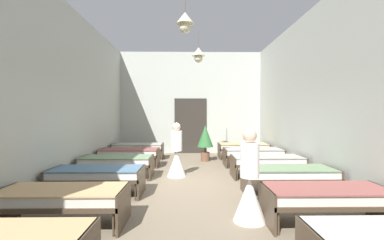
# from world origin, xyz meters

# --- Properties ---
(ground_plane) EXTENTS (6.75, 11.27, 0.10)m
(ground_plane) POSITION_xyz_m (0.00, 0.00, -0.05)
(ground_plane) COLOR #7A6B56
(room_shell) EXTENTS (6.55, 10.87, 4.44)m
(room_shell) POSITION_xyz_m (0.00, 1.30, 2.23)
(room_shell) COLOR #B2B7AD
(room_shell) RESTS_ON ground
(bed_left_row_1) EXTENTS (1.90, 0.84, 0.57)m
(bed_left_row_1) POSITION_xyz_m (-2.02, -2.32, 0.44)
(bed_left_row_1) COLOR #473828
(bed_left_row_1) RESTS_ON ground
(bed_right_row_1) EXTENTS (1.90, 0.84, 0.57)m
(bed_right_row_1) POSITION_xyz_m (2.02, -2.32, 0.44)
(bed_right_row_1) COLOR #473828
(bed_right_row_1) RESTS_ON ground
(bed_left_row_2) EXTENTS (1.90, 0.84, 0.57)m
(bed_left_row_2) POSITION_xyz_m (-2.02, -0.77, 0.44)
(bed_left_row_2) COLOR #473828
(bed_left_row_2) RESTS_ON ground
(bed_right_row_2) EXTENTS (1.90, 0.84, 0.57)m
(bed_right_row_2) POSITION_xyz_m (2.02, -0.77, 0.44)
(bed_right_row_2) COLOR #473828
(bed_right_row_2) RESTS_ON ground
(bed_left_row_3) EXTENTS (1.90, 0.84, 0.57)m
(bed_left_row_3) POSITION_xyz_m (-2.02, 0.77, 0.44)
(bed_left_row_3) COLOR #473828
(bed_left_row_3) RESTS_ON ground
(bed_right_row_3) EXTENTS (1.90, 0.84, 0.57)m
(bed_right_row_3) POSITION_xyz_m (2.02, 0.77, 0.44)
(bed_right_row_3) COLOR #473828
(bed_right_row_3) RESTS_ON ground
(bed_left_row_4) EXTENTS (1.90, 0.84, 0.57)m
(bed_left_row_4) POSITION_xyz_m (-2.02, 2.32, 0.44)
(bed_left_row_4) COLOR #473828
(bed_left_row_4) RESTS_ON ground
(bed_right_row_4) EXTENTS (1.90, 0.84, 0.57)m
(bed_right_row_4) POSITION_xyz_m (2.02, 2.32, 0.44)
(bed_right_row_4) COLOR #473828
(bed_right_row_4) RESTS_ON ground
(bed_left_row_5) EXTENTS (1.90, 0.84, 0.57)m
(bed_left_row_5) POSITION_xyz_m (-2.02, 3.86, 0.44)
(bed_left_row_5) COLOR #473828
(bed_left_row_5) RESTS_ON ground
(bed_right_row_5) EXTENTS (1.90, 0.84, 0.57)m
(bed_right_row_5) POSITION_xyz_m (2.02, 3.86, 0.44)
(bed_right_row_5) COLOR #473828
(bed_right_row_5) RESTS_ON ground
(nurse_near_aisle) EXTENTS (0.52, 0.52, 1.49)m
(nurse_near_aisle) POSITION_xyz_m (-0.43, 0.90, 0.53)
(nurse_near_aisle) COLOR white
(nurse_near_aisle) RESTS_ON ground
(nurse_mid_aisle) EXTENTS (0.52, 0.52, 1.49)m
(nurse_mid_aisle) POSITION_xyz_m (0.86, -2.18, 0.53)
(nurse_mid_aisle) COLOR white
(nurse_mid_aisle) RESTS_ON ground
(potted_plant) EXTENTS (0.59, 0.59, 1.30)m
(potted_plant) POSITION_xyz_m (0.52, 3.29, 0.83)
(potted_plant) COLOR brown
(potted_plant) RESTS_ON ground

